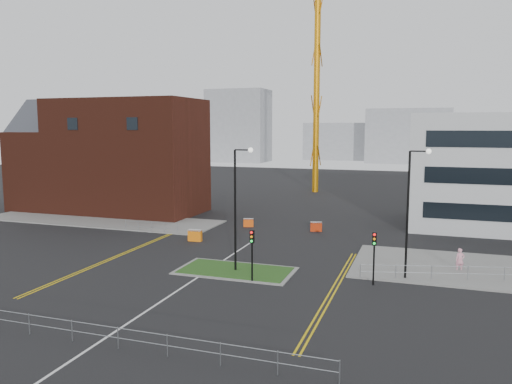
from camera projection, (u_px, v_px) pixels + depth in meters
ground at (157, 304)px, 30.10m from camera, size 200.00×200.00×0.00m
pavement_left at (100, 220)px, 57.12m from camera, size 28.00×8.00×0.12m
island_kerb at (236, 271)px, 36.98m from camera, size 8.60×4.60×0.08m
grass_island at (236, 270)px, 36.97m from camera, size 8.00×4.00×0.12m
brick_building at (107, 157)px, 62.83m from camera, size 24.20×10.07×14.24m
tower_crane at (352, 10)px, 76.18m from camera, size 52.53×9.06×41.39m
streetlamp_island at (238, 199)px, 36.21m from camera, size 1.46×0.36×9.18m
streetlamp_right_near at (411, 203)px, 34.27m from camera, size 1.46×0.36×9.18m
traffic_light_island at (252, 246)px, 34.12m from camera, size 0.28×0.33×3.65m
traffic_light_right at (374, 248)px, 33.45m from camera, size 0.28×0.33×3.65m
railing_front at (94, 330)px, 24.37m from camera, size 24.05×0.05×1.10m
railing_left at (151, 225)px, 50.41m from camera, size 6.05×0.05×1.10m
railing_right at (505, 271)px, 34.28m from camera, size 19.05×5.05×1.10m
centre_line at (173, 294)px, 31.98m from camera, size 0.15×30.00×0.01m
yellow_left_a at (123, 253)px, 42.36m from camera, size 0.12×24.00×0.01m
yellow_left_b at (126, 253)px, 42.26m from camera, size 0.12×24.00×0.01m
yellow_right_a at (331, 290)px, 32.72m from camera, size 0.12×20.00×0.01m
yellow_right_b at (336, 290)px, 32.62m from camera, size 0.12×20.00×0.01m
skyline_a at (239, 126)px, 154.11m from camera, size 18.00×12.00×22.00m
skyline_b at (408, 136)px, 147.98m from camera, size 24.00×12.00×16.00m
skyline_d at (352, 141)px, 163.36m from camera, size 30.00×12.00×12.00m
pedestrian at (460, 260)px, 36.80m from camera, size 0.72×0.55×1.74m
barrier_left at (195, 235)px, 46.69m from camera, size 1.32×0.52×1.09m
barrier_mid at (248, 222)px, 53.41m from camera, size 1.12×0.68×0.90m
barrier_right at (316, 226)px, 51.08m from camera, size 1.23×0.70×0.98m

